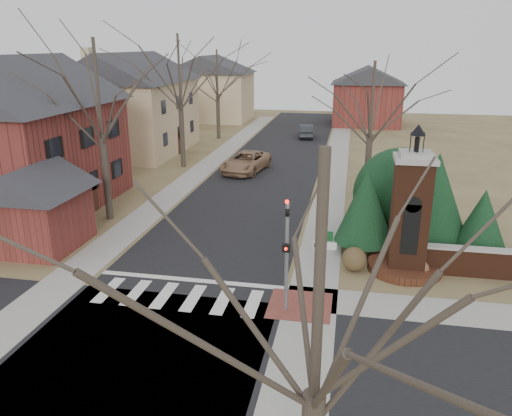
% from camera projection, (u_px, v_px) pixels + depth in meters
% --- Properties ---
extents(ground, '(120.00, 120.00, 0.00)m').
position_uv_depth(ground, '(172.00, 307.00, 19.02)').
color(ground, brown).
rests_on(ground, ground).
extents(main_street, '(8.00, 70.00, 0.01)m').
position_uv_depth(main_street, '(268.00, 170.00, 39.54)').
color(main_street, black).
rests_on(main_street, ground).
extents(cross_street, '(120.00, 8.00, 0.01)m').
position_uv_depth(cross_street, '(140.00, 352.00, 16.22)').
color(cross_street, black).
rests_on(cross_street, ground).
extents(crosswalk_zone, '(8.00, 2.20, 0.02)m').
position_uv_depth(crosswalk_zone, '(179.00, 297.00, 19.76)').
color(crosswalk_zone, silver).
rests_on(crosswalk_zone, ground).
extents(stop_bar, '(8.00, 0.35, 0.02)m').
position_uv_depth(stop_bar, '(190.00, 280.00, 21.16)').
color(stop_bar, silver).
rests_on(stop_bar, ground).
extents(sidewalk_right_main, '(2.00, 60.00, 0.02)m').
position_uv_depth(sidewalk_right_main, '(334.00, 173.00, 38.60)').
color(sidewalk_right_main, gray).
rests_on(sidewalk_right_main, ground).
extents(sidewalk_left, '(2.00, 60.00, 0.02)m').
position_uv_depth(sidewalk_left, '(205.00, 167.00, 40.47)').
color(sidewalk_left, gray).
rests_on(sidewalk_left, ground).
extents(curb_apron, '(2.40, 2.40, 0.02)m').
position_uv_depth(curb_apron, '(300.00, 306.00, 19.09)').
color(curb_apron, brown).
rests_on(curb_apron, ground).
extents(traffic_signal_pole, '(0.28, 0.41, 4.50)m').
position_uv_depth(traffic_signal_pole, '(287.00, 247.00, 17.97)').
color(traffic_signal_pole, slate).
rests_on(traffic_signal_pole, ground).
extents(sign_post, '(0.90, 0.07, 2.75)m').
position_uv_depth(sign_post, '(324.00, 250.00, 19.26)').
color(sign_post, slate).
rests_on(sign_post, ground).
extents(brick_gate_monument, '(3.20, 3.20, 6.47)m').
position_uv_depth(brick_gate_monument, '(409.00, 225.00, 21.39)').
color(brick_gate_monument, '#4D2616').
rests_on(brick_gate_monument, ground).
extents(house_brick_left, '(9.80, 11.80, 9.42)m').
position_uv_depth(house_brick_left, '(16.00, 131.00, 29.22)').
color(house_brick_left, maroon).
rests_on(house_brick_left, ground).
extents(house_stucco_left, '(9.80, 12.80, 9.28)m').
position_uv_depth(house_stucco_left, '(131.00, 101.00, 45.18)').
color(house_stucco_left, '#D2BD8C').
rests_on(house_stucco_left, ground).
extents(garage_left, '(4.80, 4.80, 4.29)m').
position_uv_depth(garage_left, '(34.00, 203.00, 24.04)').
color(garage_left, maroon).
rests_on(garage_left, ground).
extents(house_distant_left, '(10.80, 8.80, 8.53)m').
position_uv_depth(house_distant_left, '(210.00, 87.00, 64.61)').
color(house_distant_left, '#D2BD8C').
rests_on(house_distant_left, ground).
extents(house_distant_right, '(8.80, 8.80, 7.30)m').
position_uv_depth(house_distant_right, '(367.00, 94.00, 61.21)').
color(house_distant_right, maroon).
rests_on(house_distant_right, ground).
extents(evergreen_near, '(2.80, 2.80, 4.10)m').
position_uv_depth(evergreen_near, '(365.00, 205.00, 23.54)').
color(evergreen_near, '#473D33').
rests_on(evergreen_near, ground).
extents(evergreen_mid, '(3.40, 3.40, 4.70)m').
position_uv_depth(evergreen_mid, '(435.00, 196.00, 23.97)').
color(evergreen_mid, '#473D33').
rests_on(evergreen_mid, ground).
extents(evergreen_far, '(2.40, 2.40, 3.30)m').
position_uv_depth(evergreen_far, '(482.00, 219.00, 22.90)').
color(evergreen_far, '#473D33').
rests_on(evergreen_far, ground).
extents(evergreen_mass, '(4.80, 4.80, 4.80)m').
position_uv_depth(evergreen_mass, '(401.00, 191.00, 25.52)').
color(evergreen_mass, black).
rests_on(evergreen_mass, ground).
extents(bare_tree_0, '(8.05, 8.05, 11.15)m').
position_uv_depth(bare_tree_0, '(97.00, 81.00, 26.26)').
color(bare_tree_0, '#473D33').
rests_on(bare_tree_0, ground).
extents(bare_tree_1, '(8.40, 8.40, 11.64)m').
position_uv_depth(bare_tree_1, '(179.00, 65.00, 38.28)').
color(bare_tree_1, '#473D33').
rests_on(bare_tree_1, ground).
extents(bare_tree_2, '(7.35, 7.35, 10.19)m').
position_uv_depth(bare_tree_2, '(217.00, 70.00, 50.81)').
color(bare_tree_2, '#473D33').
rests_on(bare_tree_2, ground).
extents(bare_tree_3, '(7.00, 7.00, 9.70)m').
position_uv_depth(bare_tree_3, '(373.00, 93.00, 30.51)').
color(bare_tree_3, '#473D33').
rests_on(bare_tree_3, ground).
extents(bare_tree_4, '(6.65, 6.65, 9.21)m').
position_uv_depth(bare_tree_4, '(320.00, 265.00, 7.56)').
color(bare_tree_4, '#473D33').
rests_on(bare_tree_4, ground).
extents(pickup_truck, '(3.46, 5.93, 1.55)m').
position_uv_depth(pickup_truck, '(246.00, 162.00, 38.96)').
color(pickup_truck, '#9E7756').
rests_on(pickup_truck, ground).
extents(distant_car, '(1.84, 4.27, 1.37)m').
position_uv_depth(distant_car, '(306.00, 131.00, 53.28)').
color(distant_car, '#2F3236').
rests_on(distant_car, ground).
extents(dry_shrub_left, '(1.08, 1.08, 1.08)m').
position_uv_depth(dry_shrub_left, '(354.00, 259.00, 21.92)').
color(dry_shrub_left, brown).
rests_on(dry_shrub_left, ground).
extents(dry_shrub_right, '(0.69, 0.69, 0.69)m').
position_uv_depth(dry_shrub_right, '(421.00, 268.00, 21.48)').
color(dry_shrub_right, brown).
rests_on(dry_shrub_right, ground).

